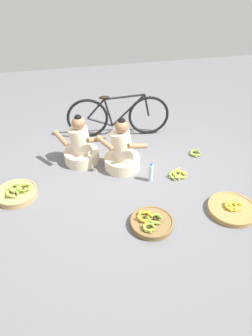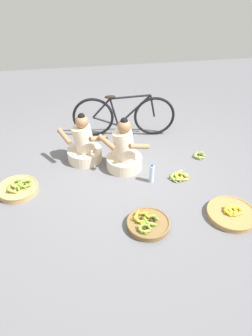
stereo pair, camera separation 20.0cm
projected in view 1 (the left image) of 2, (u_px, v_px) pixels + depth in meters
ground_plane at (123, 180)px, 4.32m from camera, size 10.00×10.00×0.00m
vendor_woman_front at (122, 153)px, 4.41m from camera, size 0.70×0.54×0.81m
vendor_woman_behind at (81, 147)px, 4.55m from camera, size 0.73×0.54×0.78m
bicycle_leaning at (118, 116)px, 5.13m from camera, size 1.70×0.26×0.73m
banana_basket_front_center at (151, 223)px, 3.60m from camera, size 0.51×0.51×0.15m
banana_basket_near_vendor at (16, 193)px, 4.02m from camera, size 0.53×0.53×0.16m
banana_basket_mid_left at (232, 209)px, 3.79m from camera, size 0.60×0.60×0.14m
loose_bananas_near_bicycle at (195, 153)px, 4.82m from camera, size 0.20×0.21×0.09m
loose_bananas_front_left at (177, 174)px, 4.38m from camera, size 0.30×0.24×0.10m
water_bottle at (151, 173)px, 4.23m from camera, size 0.07×0.07×0.29m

